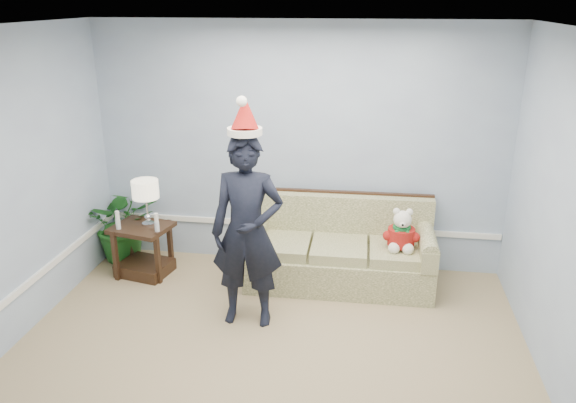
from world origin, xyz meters
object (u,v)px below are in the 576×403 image
(houseplant, at_px, (123,223))
(man, at_px, (247,232))
(side_table, at_px, (144,255))
(table_lamp, at_px, (145,191))
(sofa, at_px, (340,253))
(teddy_bear, at_px, (401,234))

(houseplant, xyz_separation_m, man, (1.72, -1.10, 0.46))
(side_table, height_order, man, man)
(side_table, distance_m, table_lamp, 0.74)
(man, bearing_deg, sofa, 47.23)
(sofa, distance_m, houseplant, 2.52)
(man, height_order, teddy_bear, man)
(sofa, xyz_separation_m, man, (-0.79, -0.92, 0.58))
(side_table, relative_size, table_lamp, 1.34)
(table_lamp, height_order, man, man)
(man, xyz_separation_m, teddy_bear, (1.42, 0.79, -0.27))
(table_lamp, relative_size, houseplant, 0.57)
(houseplant, relative_size, teddy_bear, 2.02)
(table_lamp, distance_m, man, 1.51)
(man, distance_m, teddy_bear, 1.64)
(side_table, height_order, table_lamp, table_lamp)
(houseplant, distance_m, man, 2.09)
(side_table, relative_size, man, 0.38)
(sofa, bearing_deg, side_table, -176.36)
(table_lamp, xyz_separation_m, teddy_bear, (2.70, -0.00, -0.32))
(sofa, distance_m, teddy_bear, 0.71)
(side_table, height_order, teddy_bear, teddy_bear)
(man, relative_size, teddy_bear, 4.07)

